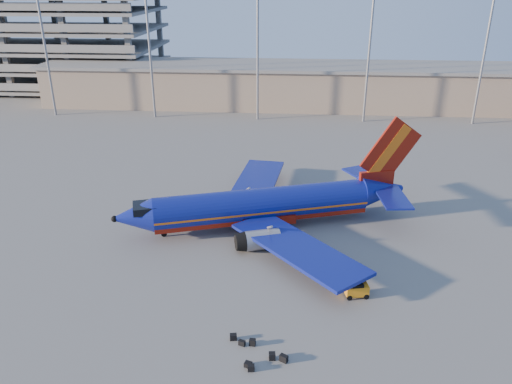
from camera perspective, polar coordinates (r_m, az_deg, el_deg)
ground at (r=53.26m, az=1.67°, el=-4.65°), size 220.00×220.00×0.00m
terminal_building at (r=107.28m, az=8.89°, el=11.96°), size 122.00×16.00×8.50m
parking_garage at (r=137.68m, az=-24.18°, el=15.89°), size 62.00×32.00×21.40m
light_mast_row at (r=93.32m, az=6.66°, el=18.63°), size 101.60×1.60×28.65m
aircraft_main at (r=53.73m, az=1.47°, el=-1.49°), size 32.49×30.74×11.37m
baggage_tug at (r=43.82m, az=11.42°, el=-10.82°), size 2.12×1.52×1.39m
luggage_pile at (r=37.56m, az=0.05°, el=-17.88°), size 4.45×3.52×0.54m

